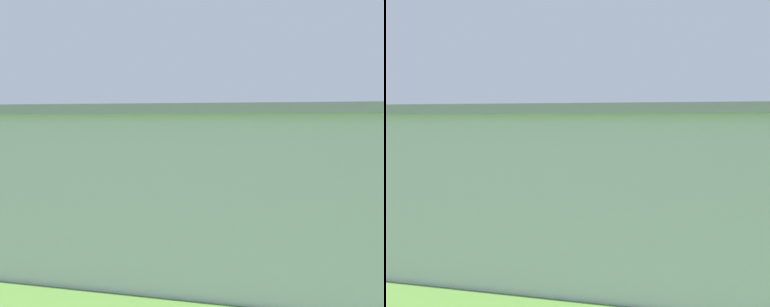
# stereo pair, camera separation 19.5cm
# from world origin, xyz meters

# --- Properties ---
(ground_plane) EXTENTS (400.00, 400.00, 0.00)m
(ground_plane) POSITION_xyz_m (0.00, 0.00, 0.00)
(ground_plane) COLOR #568438
(hangar) EXTENTS (37.07, 12.55, 6.86)m
(hangar) POSITION_xyz_m (0.16, 31.12, 3.44)
(hangar) COLOR #B7BCC6
(hangar) RESTS_ON ground_plane
(biplane) EXTENTS (6.82, 9.05, 3.87)m
(biplane) POSITION_xyz_m (-3.21, 0.69, 4.56)
(biplane) COLOR silver
(person_by_parked_cars) EXTENTS (0.50, 0.50, 1.53)m
(person_by_parked_cars) POSITION_xyz_m (-14.55, 11.78, 0.76)
(person_by_parked_cars) COLOR #72338C
(person_by_parked_cars) RESTS_ON ground_plane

